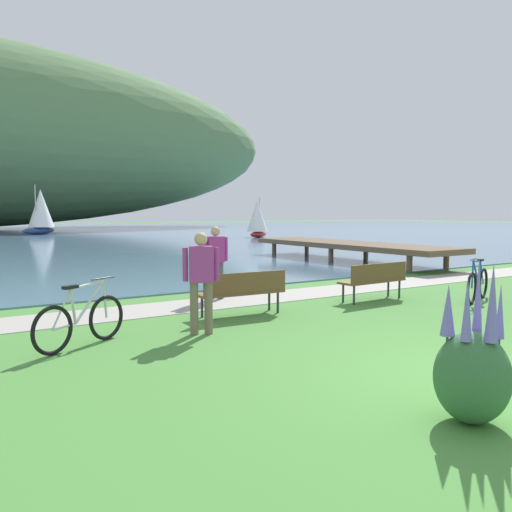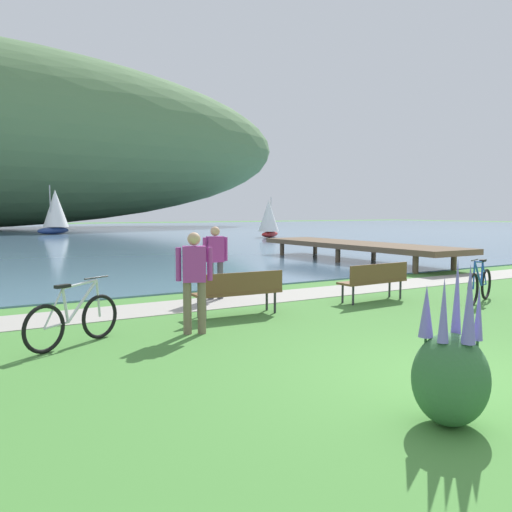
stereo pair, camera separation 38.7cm
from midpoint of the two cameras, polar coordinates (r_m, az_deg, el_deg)
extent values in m
plane|color=#478438|center=(7.07, 22.75, -12.39)|extent=(200.00, 200.00, 0.00)
cube|color=#A39E93|center=(12.00, -4.32, -5.00)|extent=(60.00, 1.50, 0.01)
cube|color=brown|center=(10.43, -2.74, -4.00)|extent=(1.82, 0.56, 0.05)
cube|color=brown|center=(10.21, -2.20, -2.91)|extent=(1.80, 0.12, 0.40)
cylinder|color=#2D2D33|center=(10.29, -6.97, -5.42)|extent=(0.05, 0.05, 0.45)
cylinder|color=#2D2D33|center=(10.97, 0.43, -4.75)|extent=(0.05, 0.05, 0.45)
cylinder|color=#2D2D33|center=(9.99, -6.21, -5.73)|extent=(0.05, 0.05, 0.45)
cylinder|color=#2D2D33|center=(10.69, 1.34, -5.00)|extent=(0.05, 0.05, 0.45)
cube|color=brown|center=(12.42, 11.64, -2.68)|extent=(1.82, 0.57, 0.05)
cube|color=brown|center=(12.25, 12.37, -1.73)|extent=(1.80, 0.13, 0.40)
cylinder|color=#2D2D33|center=(12.02, 8.54, -3.96)|extent=(0.05, 0.05, 0.45)
cylinder|color=#2D2D33|center=(13.12, 13.36, -3.30)|extent=(0.05, 0.05, 0.45)
cylinder|color=#2D2D33|center=(11.79, 9.68, -4.15)|extent=(0.05, 0.05, 0.45)
cylinder|color=#2D2D33|center=(12.91, 14.48, -3.46)|extent=(0.05, 0.05, 0.45)
torus|color=black|center=(12.50, 21.58, -3.29)|extent=(0.69, 0.32, 0.72)
torus|color=black|center=(13.51, 22.70, -2.74)|extent=(0.69, 0.32, 0.72)
cylinder|color=#1E4CB2|center=(12.78, 22.01, -1.73)|extent=(0.58, 0.26, 0.61)
cylinder|color=#1E4CB2|center=(12.80, 22.09, -0.53)|extent=(0.63, 0.28, 0.09)
cylinder|color=#1E4CB2|center=(13.10, 22.35, -1.70)|extent=(0.13, 0.09, 0.54)
cylinder|color=#1E4CB2|center=(13.30, 22.49, -2.80)|extent=(0.41, 0.18, 0.05)
cylinder|color=#1E4CB2|center=(13.31, 22.57, -1.65)|extent=(0.35, 0.16, 0.56)
cylinder|color=#1E4CB2|center=(12.48, 21.65, -1.91)|extent=(0.09, 0.06, 0.60)
cube|color=black|center=(13.11, 22.44, -0.40)|extent=(0.26, 0.18, 0.05)
cylinder|color=black|center=(12.47, 21.73, -0.35)|extent=(0.46, 0.20, 0.02)
torus|color=black|center=(8.84, -17.17, -6.40)|extent=(0.66, 0.39, 0.72)
torus|color=black|center=(8.17, -22.54, -7.47)|extent=(0.66, 0.39, 0.72)
cylinder|color=silver|center=(8.56, -18.86, -4.70)|extent=(0.56, 0.32, 0.61)
cylinder|color=silver|center=(8.50, -19.11, -2.97)|extent=(0.60, 0.35, 0.09)
cylinder|color=silver|center=(8.36, -20.53, -5.16)|extent=(0.13, 0.10, 0.54)
cylinder|color=silver|center=(8.30, -21.39, -7.18)|extent=(0.39, 0.23, 0.05)
cylinder|color=silver|center=(8.22, -21.66, -5.42)|extent=(0.34, 0.20, 0.56)
cylinder|color=silver|center=(8.77, -17.33, -4.50)|extent=(0.09, 0.07, 0.60)
cube|color=black|center=(8.29, -20.80, -3.18)|extent=(0.26, 0.20, 0.05)
cylinder|color=black|center=(8.71, -17.51, -2.32)|extent=(0.43, 0.25, 0.02)
cylinder|color=#4C4C51|center=(12.26, -5.83, -2.75)|extent=(0.14, 0.14, 0.88)
cylinder|color=#4C4C51|center=(12.34, -4.78, -2.69)|extent=(0.14, 0.14, 0.88)
cube|color=#9E338C|center=(12.23, -5.33, 0.72)|extent=(0.40, 0.26, 0.60)
sphere|color=tan|center=(12.20, -5.34, 2.69)|extent=(0.22, 0.22, 0.22)
cylinder|color=#9E338C|center=(12.14, -6.47, 0.68)|extent=(0.09, 0.09, 0.56)
cylinder|color=#9E338C|center=(12.32, -4.20, 0.76)|extent=(0.09, 0.09, 0.56)
cylinder|color=#72604C|center=(8.87, -7.98, -5.67)|extent=(0.14, 0.14, 0.88)
cylinder|color=#72604C|center=(8.89, -6.43, -5.64)|extent=(0.14, 0.14, 0.88)
cube|color=#9E338C|center=(8.78, -7.26, -0.90)|extent=(0.43, 0.35, 0.60)
sphere|color=tan|center=(8.74, -7.29, 1.84)|extent=(0.22, 0.22, 0.22)
cylinder|color=#9E338C|center=(8.76, -8.96, -0.92)|extent=(0.09, 0.09, 0.56)
cylinder|color=#9E338C|center=(8.80, -5.57, -0.87)|extent=(0.09, 0.09, 0.56)
ellipsoid|color=#386B3D|center=(5.54, 20.54, -12.26)|extent=(0.73, 0.73, 0.90)
cylinder|color=#386B3D|center=(5.30, 19.87, -9.34)|extent=(0.02, 0.02, 0.12)
cone|color=#7A6BC6|center=(5.22, 19.98, -5.41)|extent=(0.10, 0.10, 0.62)
cylinder|color=#386B3D|center=(5.34, 22.24, -9.29)|extent=(0.02, 0.02, 0.12)
cone|color=#7A6BC6|center=(5.26, 22.39, -4.70)|extent=(0.13, 0.13, 0.75)
cylinder|color=#386B3D|center=(5.47, 18.14, -8.84)|extent=(0.02, 0.02, 0.12)
cone|color=#7A6BC6|center=(5.41, 18.23, -5.60)|extent=(0.14, 0.14, 0.51)
cylinder|color=#386B3D|center=(5.57, 20.99, -8.69)|extent=(0.02, 0.02, 0.12)
cone|color=#7A6BC6|center=(5.48, 21.13, -4.17)|extent=(0.10, 0.10, 0.77)
cylinder|color=#386B3D|center=(5.52, 23.06, -8.87)|extent=(0.02, 0.02, 0.12)
cone|color=#7A6BC6|center=(5.45, 23.17, -5.54)|extent=(0.09, 0.09, 0.53)
ellipsoid|color=navy|center=(50.80, -22.74, 2.54)|extent=(3.61, 3.13, 0.66)
cylinder|color=#B2B2B2|center=(50.56, -23.04, 5.02)|extent=(0.09, 0.09, 3.75)
cone|color=white|center=(51.03, -22.55, 4.82)|extent=(3.12, 3.12, 3.38)
ellipsoid|color=#B22323|center=(41.81, 0.00, 2.38)|extent=(2.69, 2.17, 0.48)
cylinder|color=#B2B2B2|center=(41.97, 0.12, 4.58)|extent=(0.07, 0.07, 2.73)
cone|color=white|center=(41.54, -0.14, 4.39)|extent=(2.25, 2.25, 2.46)
cube|color=brown|center=(21.76, 9.57, 1.19)|extent=(2.40, 10.00, 0.20)
cylinder|color=brown|center=(18.30, 15.75, -0.85)|extent=(0.20, 0.20, 0.60)
cylinder|color=brown|center=(19.78, 19.45, -0.53)|extent=(0.20, 0.20, 0.60)
cylinder|color=brown|center=(21.16, 7.63, 0.03)|extent=(0.20, 0.20, 0.60)
cylinder|color=brown|center=(22.44, 11.37, 0.25)|extent=(0.20, 0.20, 0.60)
cylinder|color=brown|center=(24.34, 1.53, 0.69)|extent=(0.20, 0.20, 0.60)
cylinder|color=brown|center=(25.46, 5.10, 0.86)|extent=(0.20, 0.20, 0.60)
camera|label=1|loc=(0.19, -90.89, -0.07)|focal=36.81mm
camera|label=2|loc=(0.19, 89.11, 0.07)|focal=36.81mm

